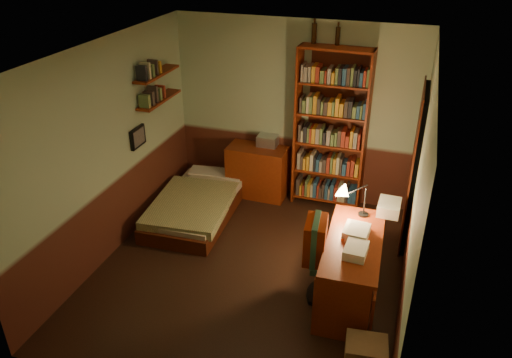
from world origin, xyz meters
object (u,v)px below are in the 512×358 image
(desk, at_px, (351,269))
(office_chair, at_px, (332,264))
(bookshelf, at_px, (331,131))
(dresser, at_px, (257,171))
(desk_lamp, at_px, (366,193))
(cardboard_box_b, at_px, (366,354))
(mini_stereo, at_px, (268,141))
(bed, at_px, (196,198))

(desk, xyz_separation_m, office_chair, (-0.19, -0.10, 0.09))
(bookshelf, relative_size, desk, 1.65)
(dresser, relative_size, desk_lamp, 1.50)
(cardboard_box_b, bearing_deg, mini_stereo, 122.62)
(mini_stereo, distance_m, desk, 2.59)
(bed, relative_size, desk_lamp, 3.07)
(dresser, distance_m, bookshelf, 1.29)
(bed, bearing_deg, desk, -26.81)
(dresser, distance_m, desk, 2.52)
(dresser, xyz_separation_m, office_chair, (1.49, -1.97, 0.08))
(dresser, bearing_deg, bed, -126.18)
(dresser, xyz_separation_m, desk, (1.69, -1.88, -0.02))
(dresser, relative_size, office_chair, 0.94)
(bed, distance_m, bookshelf, 2.09)
(bed, relative_size, cardboard_box_b, 4.66)
(desk, bearing_deg, bed, 153.34)
(bed, xyz_separation_m, desk_lamp, (2.34, -0.51, 0.77))
(office_chair, height_order, cardboard_box_b, office_chair)
(bed, distance_m, desk, 2.55)
(bookshelf, distance_m, desk_lamp, 1.57)
(mini_stereo, xyz_separation_m, desk_lamp, (1.59, -1.46, 0.18))
(bed, relative_size, dresser, 2.05)
(desk, distance_m, desk_lamp, 0.86)
(desk_lamp, relative_size, cardboard_box_b, 1.51)
(desk_lamp, xyz_separation_m, office_chair, (-0.21, -0.64, -0.57))
(desk_lamp, bearing_deg, dresser, 147.66)
(dresser, bearing_deg, office_chair, -51.54)
(desk_lamp, bearing_deg, desk, -86.43)
(mini_stereo, distance_m, office_chair, 2.54)
(bed, relative_size, desk, 1.29)
(bed, bearing_deg, bookshelf, 26.14)
(mini_stereo, bearing_deg, desk_lamp, -42.61)
(bookshelf, xyz_separation_m, desk_lamp, (0.67, -1.42, -0.11))
(bookshelf, bearing_deg, desk, -68.92)
(bed, distance_m, dresser, 1.04)
(office_chair, bearing_deg, bookshelf, 96.51)
(desk_lamp, relative_size, office_chair, 0.63)
(mini_stereo, bearing_deg, office_chair, -56.81)
(mini_stereo, xyz_separation_m, bookshelf, (0.92, -0.04, 0.29))
(office_chair, relative_size, cardboard_box_b, 2.42)
(desk, bearing_deg, desk_lamp, 85.65)
(bed, xyz_separation_m, bookshelf, (1.67, 0.91, 0.88))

